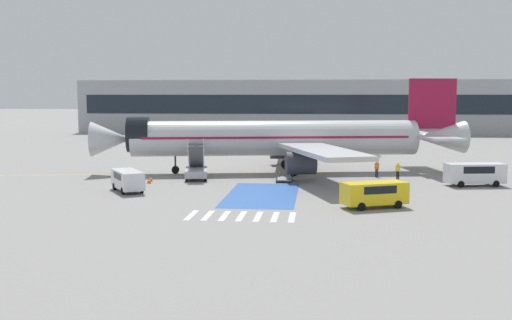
# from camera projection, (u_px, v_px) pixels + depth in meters

# --- Properties ---
(ground_plane) EXTENTS (600.00, 600.00, 0.00)m
(ground_plane) POSITION_uv_depth(u_px,v_px,m) (258.00, 173.00, 65.82)
(ground_plane) COLOR gray
(apron_leadline_yellow) EXTENTS (74.09, 14.23, 0.01)m
(apron_leadline_yellow) POSITION_uv_depth(u_px,v_px,m) (275.00, 173.00, 66.35)
(apron_leadline_yellow) COLOR gold
(apron_leadline_yellow) RESTS_ON ground_plane
(apron_stand_patch_blue) EXTENTS (6.00, 13.29, 0.01)m
(apron_stand_patch_blue) POSITION_uv_depth(u_px,v_px,m) (262.00, 195.00, 51.52)
(apron_stand_patch_blue) COLOR #2856A8
(apron_stand_patch_blue) RESTS_ON ground_plane
(apron_walkway_bar_0) EXTENTS (0.44, 3.60, 0.01)m
(apron_walkway_bar_0) POSITION_uv_depth(u_px,v_px,m) (191.00, 215.00, 42.76)
(apron_walkway_bar_0) COLOR silver
(apron_walkway_bar_0) RESTS_ON ground_plane
(apron_walkway_bar_1) EXTENTS (0.44, 3.60, 0.01)m
(apron_walkway_bar_1) POSITION_uv_depth(u_px,v_px,m) (208.00, 215.00, 42.64)
(apron_walkway_bar_1) COLOR silver
(apron_walkway_bar_1) RESTS_ON ground_plane
(apron_walkway_bar_2) EXTENTS (0.44, 3.60, 0.01)m
(apron_walkway_bar_2) POSITION_uv_depth(u_px,v_px,m) (225.00, 216.00, 42.51)
(apron_walkway_bar_2) COLOR silver
(apron_walkway_bar_2) RESTS_ON ground_plane
(apron_walkway_bar_3) EXTENTS (0.44, 3.60, 0.01)m
(apron_walkway_bar_3) POSITION_uv_depth(u_px,v_px,m) (241.00, 216.00, 42.38)
(apron_walkway_bar_3) COLOR silver
(apron_walkway_bar_3) RESTS_ON ground_plane
(apron_walkway_bar_4) EXTENTS (0.44, 3.60, 0.01)m
(apron_walkway_bar_4) POSITION_uv_depth(u_px,v_px,m) (258.00, 216.00, 42.26)
(apron_walkway_bar_4) COLOR silver
(apron_walkway_bar_4) RESTS_ON ground_plane
(apron_walkway_bar_5) EXTENTS (0.44, 3.60, 0.01)m
(apron_walkway_bar_5) POSITION_uv_depth(u_px,v_px,m) (275.00, 217.00, 42.13)
(apron_walkway_bar_5) COLOR silver
(apron_walkway_bar_5) RESTS_ON ground_plane
(apron_walkway_bar_6) EXTENTS (0.44, 3.60, 0.01)m
(apron_walkway_bar_6) POSITION_uv_depth(u_px,v_px,m) (292.00, 217.00, 42.01)
(apron_walkway_bar_6) COLOR silver
(apron_walkway_bar_6) RESTS_ON ground_plane
(airliner) EXTENTS (41.35, 34.83, 10.40)m
(airliner) POSITION_uv_depth(u_px,v_px,m) (281.00, 139.00, 66.00)
(airliner) COLOR silver
(airliner) RESTS_ON ground_plane
(boarding_stairs_forward) EXTENTS (3.06, 5.50, 4.28)m
(boarding_stairs_forward) POSITION_uv_depth(u_px,v_px,m) (196.00, 169.00, 61.11)
(boarding_stairs_forward) COLOR #ADB2BA
(boarding_stairs_forward) RESTS_ON ground_plane
(fuel_tanker) EXTENTS (10.69, 3.25, 3.62)m
(fuel_tanker) POSITION_uv_depth(u_px,v_px,m) (340.00, 142.00, 85.25)
(fuel_tanker) COLOR #38383D
(fuel_tanker) RESTS_ON ground_plane
(service_van_0) EXTENTS (4.11, 4.94, 1.88)m
(service_van_0) POSITION_uv_depth(u_px,v_px,m) (128.00, 179.00, 53.12)
(service_van_0) COLOR silver
(service_van_0) RESTS_ON ground_plane
(service_van_1) EXTENTS (5.30, 3.69, 1.96)m
(service_van_1) POSITION_uv_depth(u_px,v_px,m) (374.00, 192.00, 45.48)
(service_van_1) COLOR yellow
(service_van_1) RESTS_ON ground_plane
(service_van_2) EXTENTS (5.67, 2.78, 2.14)m
(service_van_2) POSITION_uv_depth(u_px,v_px,m) (475.00, 172.00, 56.40)
(service_van_2) COLOR silver
(service_van_2) RESTS_ON ground_plane
(baggage_cart) EXTENTS (1.67, 2.70, 0.87)m
(baggage_cart) POSITION_uv_depth(u_px,v_px,m) (285.00, 179.00, 59.52)
(baggage_cart) COLOR gray
(baggage_cart) RESTS_ON ground_plane
(ground_crew_0) EXTENTS (0.49, 0.39, 1.71)m
(ground_crew_0) POSITION_uv_depth(u_px,v_px,m) (377.00, 168.00, 62.65)
(ground_crew_0) COLOR #191E38
(ground_crew_0) RESTS_ON ground_plane
(ground_crew_1) EXTENTS (0.49, 0.39, 1.73)m
(ground_crew_1) POSITION_uv_depth(u_px,v_px,m) (398.00, 170.00, 60.79)
(ground_crew_1) COLOR black
(ground_crew_1) RESTS_ON ground_plane
(traffic_cone_0) EXTENTS (0.47, 0.47, 0.52)m
(traffic_cone_0) POSITION_uv_depth(u_px,v_px,m) (149.00, 181.00, 58.14)
(traffic_cone_0) COLOR orange
(traffic_cone_0) RESTS_ON ground_plane
(traffic_cone_1) EXTENTS (0.48, 0.48, 0.53)m
(traffic_cone_1) POSITION_uv_depth(u_px,v_px,m) (150.00, 179.00, 59.45)
(traffic_cone_1) COLOR orange
(traffic_cone_1) RESTS_ON ground_plane
(terminal_building) EXTENTS (108.20, 12.10, 11.94)m
(terminal_building) POSITION_uv_depth(u_px,v_px,m) (316.00, 107.00, 136.53)
(terminal_building) COLOR #9EA3A8
(terminal_building) RESTS_ON ground_plane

